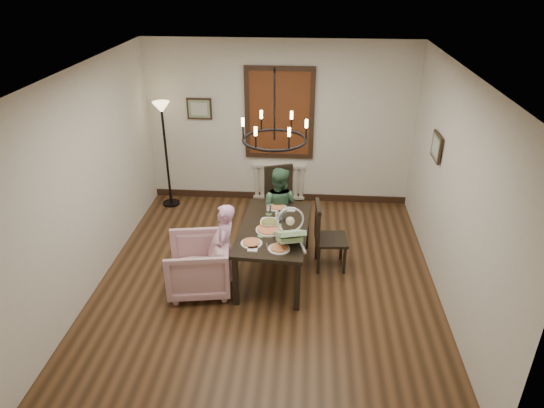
# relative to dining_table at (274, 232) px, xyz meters

# --- Properties ---
(room_shell) EXTENTS (4.51, 5.00, 2.81)m
(room_shell) POSITION_rel_dining_table_xyz_m (-0.08, 0.20, 0.75)
(room_shell) COLOR #55361D
(room_shell) RESTS_ON ground
(dining_table) EXTENTS (0.98, 1.62, 0.74)m
(dining_table) POSITION_rel_dining_table_xyz_m (0.00, 0.00, 0.00)
(dining_table) COLOR black
(dining_table) RESTS_ON room_shell
(chair_far) EXTENTS (0.59, 0.59, 1.04)m
(chair_far) POSITION_rel_dining_table_xyz_m (0.04, 1.22, -0.13)
(chair_far) COLOR black
(chair_far) RESTS_ON room_shell
(chair_right) EXTENTS (0.47, 0.47, 0.99)m
(chair_right) POSITION_rel_dining_table_xyz_m (0.77, 0.23, -0.16)
(chair_right) COLOR black
(chair_right) RESTS_ON room_shell
(armchair) EXTENTS (0.92, 0.91, 0.73)m
(armchair) POSITION_rel_dining_table_xyz_m (-0.95, -0.42, -0.29)
(armchair) COLOR #C5969A
(armchair) RESTS_ON room_shell
(elderly_woman) EXTENTS (0.24, 0.37, 1.00)m
(elderly_woman) POSITION_rel_dining_table_xyz_m (-0.61, -0.35, -0.15)
(elderly_woman) COLOR #DD9CC2
(elderly_woman) RESTS_ON room_shell
(seated_man) EXTENTS (0.59, 0.51, 1.04)m
(seated_man) POSITION_rel_dining_table_xyz_m (0.00, 0.77, -0.13)
(seated_man) COLOR #406C49
(seated_man) RESTS_ON room_shell
(baby_bouncer) EXTENTS (0.49, 0.59, 0.33)m
(baby_bouncer) POSITION_rel_dining_table_xyz_m (0.22, -0.41, 0.25)
(baby_bouncer) COLOR #A4D08F
(baby_bouncer) RESTS_ON dining_table
(salad_bowl) EXTENTS (0.30, 0.30, 0.07)m
(salad_bowl) POSITION_rel_dining_table_xyz_m (-0.07, 0.04, 0.12)
(salad_bowl) COLOR white
(salad_bowl) RESTS_ON dining_table
(pizza_platter) EXTENTS (0.35, 0.35, 0.04)m
(pizza_platter) POSITION_rel_dining_table_xyz_m (-0.06, -0.11, 0.10)
(pizza_platter) COLOR tan
(pizza_platter) RESTS_ON dining_table
(drinking_glass) EXTENTS (0.08, 0.08, 0.15)m
(drinking_glass) POSITION_rel_dining_table_xyz_m (0.07, 0.17, 0.16)
(drinking_glass) COLOR silver
(drinking_glass) RESTS_ON dining_table
(window_blinds) EXTENTS (1.00, 0.03, 1.40)m
(window_blinds) POSITION_rel_dining_table_xyz_m (-0.08, 2.29, 0.95)
(window_blinds) COLOR brown
(window_blinds) RESTS_ON room_shell
(radiator) EXTENTS (0.92, 0.12, 0.62)m
(radiator) POSITION_rel_dining_table_xyz_m (-0.08, 2.31, -0.30)
(radiator) COLOR silver
(radiator) RESTS_ON room_shell
(picture_back) EXTENTS (0.42, 0.03, 0.36)m
(picture_back) POSITION_rel_dining_table_xyz_m (-1.43, 2.30, 1.00)
(picture_back) COLOR black
(picture_back) RESTS_ON room_shell
(picture_right) EXTENTS (0.03, 0.42, 0.36)m
(picture_right) POSITION_rel_dining_table_xyz_m (2.13, 0.73, 1.00)
(picture_right) COLOR black
(picture_right) RESTS_ON room_shell
(floor_lamp) EXTENTS (0.30, 0.30, 1.80)m
(floor_lamp) POSITION_rel_dining_table_xyz_m (-1.98, 1.98, 0.25)
(floor_lamp) COLOR black
(floor_lamp) RESTS_ON room_shell
(chandelier) EXTENTS (0.80, 0.80, 0.04)m
(chandelier) POSITION_rel_dining_table_xyz_m (0.00, -0.00, 1.30)
(chandelier) COLOR black
(chandelier) RESTS_ON room_shell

